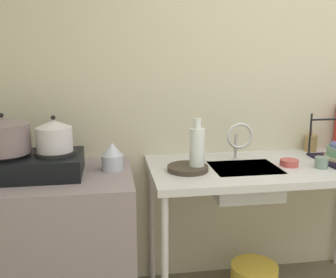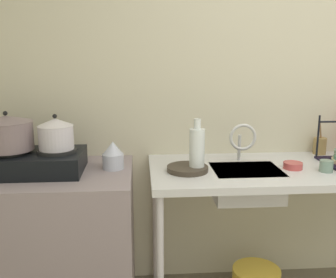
# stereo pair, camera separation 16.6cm
# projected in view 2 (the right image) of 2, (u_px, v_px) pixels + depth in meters

# --- Properties ---
(wall_back) EXTENTS (5.43, 0.10, 2.63)m
(wall_back) POSITION_uv_depth(u_px,v_px,m) (312.00, 81.00, 2.49)
(wall_back) COLOR beige
(wall_back) RESTS_ON ground
(counter_concrete) EXTENTS (1.05, 0.65, 0.85)m
(counter_concrete) POSITION_uv_depth(u_px,v_px,m) (40.00, 244.00, 2.20)
(counter_concrete) COLOR gray
(counter_concrete) RESTS_ON ground
(counter_sink) EXTENTS (1.42, 0.65, 0.85)m
(counter_sink) POSITION_uv_depth(u_px,v_px,m) (274.00, 178.00, 2.22)
(counter_sink) COLOR silver
(counter_sink) RESTS_ON ground
(stove) EXTENTS (0.53, 0.35, 0.13)m
(stove) POSITION_uv_depth(u_px,v_px,m) (34.00, 162.00, 2.09)
(stove) COLOR black
(stove) RESTS_ON counter_concrete
(pot_on_left_burner) EXTENTS (0.27, 0.27, 0.21)m
(pot_on_left_burner) POSITION_uv_depth(u_px,v_px,m) (7.00, 133.00, 2.05)
(pot_on_left_burner) COLOR slate
(pot_on_left_burner) RESTS_ON stove
(pot_on_right_burner) EXTENTS (0.19, 0.19, 0.19)m
(pot_on_right_burner) POSITION_uv_depth(u_px,v_px,m) (56.00, 134.00, 2.07)
(pot_on_right_burner) COLOR silver
(pot_on_right_burner) RESTS_ON stove
(percolator) EXTENTS (0.12, 0.12, 0.16)m
(percolator) POSITION_uv_depth(u_px,v_px,m) (113.00, 156.00, 2.16)
(percolator) COLOR silver
(percolator) RESTS_ON counter_concrete
(sink_basin) EXTENTS (0.38, 0.31, 0.17)m
(sink_basin) POSITION_uv_depth(u_px,v_px,m) (246.00, 183.00, 2.18)
(sink_basin) COLOR silver
(sink_basin) RESTS_ON counter_sink
(faucet) EXTENTS (0.16, 0.09, 0.24)m
(faucet) POSITION_uv_depth(u_px,v_px,m) (242.00, 138.00, 2.25)
(faucet) COLOR silver
(faucet) RESTS_ON counter_sink
(frying_pan) EXTENTS (0.23, 0.23, 0.03)m
(frying_pan) POSITION_uv_depth(u_px,v_px,m) (187.00, 169.00, 2.12)
(frying_pan) COLOR #3A3126
(frying_pan) RESTS_ON counter_sink
(cup_by_rack) EXTENTS (0.07, 0.07, 0.06)m
(cup_by_rack) POSITION_uv_depth(u_px,v_px,m) (326.00, 166.00, 2.11)
(cup_by_rack) COLOR gray
(cup_by_rack) RESTS_ON counter_sink
(small_bowl_on_drainboard) EXTENTS (0.11, 0.11, 0.04)m
(small_bowl_on_drainboard) POSITION_uv_depth(u_px,v_px,m) (293.00, 165.00, 2.17)
(small_bowl_on_drainboard) COLOR #BB4847
(small_bowl_on_drainboard) RESTS_ON counter_sink
(bottle_by_sink) EXTENTS (0.08, 0.08, 0.29)m
(bottle_by_sink) POSITION_uv_depth(u_px,v_px,m) (197.00, 149.00, 2.10)
(bottle_by_sink) COLOR silver
(bottle_by_sink) RESTS_ON counter_sink
(utensil_jar) EXTENTS (0.08, 0.08, 0.21)m
(utensil_jar) POSITION_uv_depth(u_px,v_px,m) (320.00, 146.00, 2.48)
(utensil_jar) COLOR #9B7C47
(utensil_jar) RESTS_ON counter_sink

